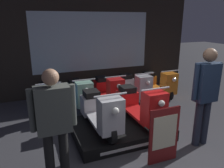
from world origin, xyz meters
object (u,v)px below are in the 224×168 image
scooter_backrow_3 (134,86)px  person_right_browsing (206,91)px  scooter_backrow_1 (79,93)px  scooter_display_right (139,105)px  scooter_display_left (100,111)px  price_sign_board (164,135)px  scooter_backrow_0 (47,97)px  scooter_backrow_2 (108,89)px  person_left_browsing (54,119)px  scooter_backrow_4 (158,83)px

scooter_backrow_3 → person_right_browsing: person_right_browsing is taller
scooter_backrow_1 → scooter_display_right: bearing=-65.9°
scooter_display_right → scooter_backrow_1: bearing=114.1°
scooter_display_left → price_sign_board: bearing=-56.8°
scooter_backrow_1 → scooter_backrow_3: bearing=0.0°
person_right_browsing → price_sign_board: (-0.93, -0.19, -0.56)m
scooter_backrow_0 → scooter_backrow_2: (1.61, 0.00, 0.00)m
scooter_backrow_0 → scooter_backrow_2: 1.61m
person_left_browsing → scooter_backrow_4: bearing=38.0°
scooter_display_right → scooter_backrow_3: size_ratio=1.00×
scooter_display_right → person_right_browsing: bearing=-47.0°
person_right_browsing → scooter_backrow_3: bearing=89.7°
scooter_backrow_1 → person_right_browsing: 3.15m
scooter_backrow_3 → person_left_browsing: 3.72m
person_right_browsing → scooter_backrow_4: bearing=72.7°
scooter_backrow_3 → scooter_display_left: bearing=-132.7°
scooter_backrow_1 → person_left_browsing: 2.86m
person_left_browsing → scooter_backrow_0: bearing=86.7°
person_right_browsing → price_sign_board: 1.10m
person_left_browsing → scooter_display_right: bearing=26.1°
scooter_backrow_4 → person_left_browsing: (-3.37, -2.63, 0.61)m
scooter_backrow_3 → person_left_browsing: bearing=-134.3°
scooter_backrow_4 → person_left_browsing: bearing=-142.0°
scooter_display_left → scooter_backrow_0: 1.95m
scooter_display_right → scooter_backrow_4: size_ratio=1.00×
scooter_backrow_0 → price_sign_board: (1.46, -2.82, 0.12)m
scooter_display_right → scooter_backrow_2: bearing=89.7°
scooter_display_left → scooter_backrow_4: scooter_display_left is taller
scooter_backrow_4 → price_sign_board: price_sign_board is taller
scooter_backrow_0 → scooter_backrow_3: bearing=0.0°
scooter_backrow_3 → scooter_backrow_2: bearing=180.0°
scooter_backrow_0 → scooter_backrow_4: 3.22m
scooter_display_right → price_sign_board: scooter_display_right is taller
scooter_backrow_1 → scooter_backrow_4: same height
scooter_display_left → scooter_backrow_4: size_ratio=1.00×
price_sign_board → scooter_display_left: bearing=123.2°
scooter_backrow_0 → person_left_browsing: size_ratio=0.95×
scooter_backrow_2 → price_sign_board: size_ratio=1.67×
scooter_backrow_0 → scooter_backrow_1: same height
scooter_backrow_4 → price_sign_board: 3.32m
scooter_backrow_0 → scooter_backrow_4: bearing=0.0°
scooter_display_right → price_sign_board: bearing=-97.4°
scooter_backrow_2 → price_sign_board: price_sign_board is taller
scooter_backrow_0 → scooter_backrow_3: size_ratio=1.00×
scooter_backrow_0 → person_right_browsing: (2.40, -2.63, 0.68)m
scooter_backrow_0 → scooter_backrow_1: 0.80m
person_left_browsing → scooter_backrow_3: bearing=45.7°
scooter_backrow_2 → person_right_browsing: person_right_browsing is taller
scooter_display_right → scooter_backrow_1: 1.95m
scooter_backrow_1 → person_left_browsing: bearing=-109.9°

